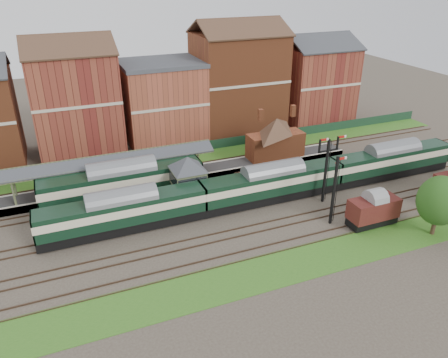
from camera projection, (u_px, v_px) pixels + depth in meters
name	position (u px, v px, depth m)	size (l,w,h in m)	color
ground	(222.00, 211.00, 50.68)	(160.00, 160.00, 0.00)	#473D33
grass_back	(182.00, 159.00, 63.95)	(90.00, 4.50, 0.06)	#2D6619
grass_front	(271.00, 271.00, 40.69)	(90.00, 5.00, 0.06)	#2D6619
fence	(177.00, 150.00, 65.30)	(90.00, 0.12, 1.50)	#193823
platform	(159.00, 180.00, 56.86)	(55.00, 3.40, 1.00)	#2D2D2D
signal_box	(188.00, 179.00, 50.95)	(5.40, 5.40, 6.00)	#6E7E5A
brick_hut	(250.00, 183.00, 54.54)	(3.20, 2.64, 2.94)	maroon
station_building	(276.00, 137.00, 61.10)	(8.10, 8.10, 5.90)	brown
canopy	(109.00, 158.00, 53.02)	(26.00, 3.89, 4.08)	#424C2F
semaphore_bracket	(326.00, 166.00, 50.64)	(3.60, 0.25, 8.18)	black
semaphore_siding	(334.00, 190.00, 46.43)	(1.23, 0.25, 8.00)	black
town_backdrop	(162.00, 97.00, 68.29)	(69.00, 10.00, 16.00)	brown
dmu_train	(273.00, 183.00, 51.80)	(53.17, 2.80, 4.08)	black
platform_railcar	(123.00, 182.00, 51.53)	(19.12, 3.01, 4.40)	black
goods_van_a	(373.00, 210.00, 47.09)	(5.49, 2.38, 3.33)	black
tree_far	(440.00, 201.00, 44.48)	(4.59, 4.59, 6.69)	#382619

